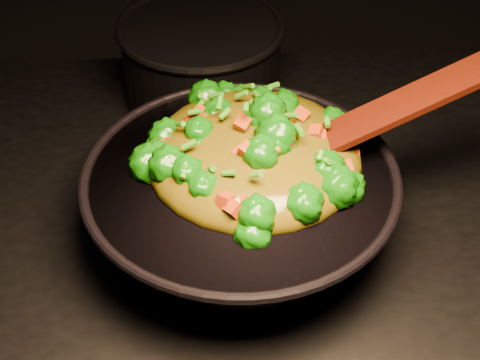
{
  "coord_description": "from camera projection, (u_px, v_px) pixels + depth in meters",
  "views": [
    {
      "loc": [
        -0.06,
        -0.65,
        1.59
      ],
      "look_at": [
        -0.02,
        0.02,
        0.99
      ],
      "focal_mm": 55.0,
      "sensor_mm": 36.0,
      "label": 1
    }
  ],
  "objects": [
    {
      "name": "spatula",
      "position": [
        373.0,
        119.0,
        0.88
      ],
      "size": [
        0.31,
        0.1,
        0.13
      ],
      "primitive_type": "cube",
      "rotation": [
        0.0,
        -0.38,
        0.16
      ],
      "color": "#371A07",
      "rests_on": "wok"
    },
    {
      "name": "stir_fry",
      "position": [
        255.0,
        131.0,
        0.88
      ],
      "size": [
        0.31,
        0.31,
        0.09
      ],
      "primitive_type": null,
      "rotation": [
        0.0,
        0.0,
        -0.17
      ],
      "color": "#116106",
      "rests_on": "wok"
    },
    {
      "name": "wok",
      "position": [
        240.0,
        208.0,
        0.92
      ],
      "size": [
        0.5,
        0.5,
        0.11
      ],
      "primitive_type": null,
      "rotation": [
        0.0,
        0.0,
        -0.42
      ],
      "color": "black",
      "rests_on": "stovetop"
    },
    {
      "name": "back_pot",
      "position": [
        202.0,
        62.0,
        1.14
      ],
      "size": [
        0.3,
        0.3,
        0.14
      ],
      "primitive_type": "cylinder",
      "rotation": [
        0.0,
        0.0,
        0.31
      ],
      "color": "black",
      "rests_on": "stovetop"
    }
  ]
}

